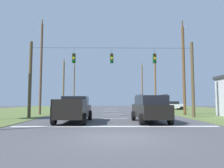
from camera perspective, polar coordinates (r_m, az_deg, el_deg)
name	(u,v)px	position (r m, az deg, el deg)	size (l,w,h in m)	color
ground_plane	(118,137)	(9.41, 1.68, -14.43)	(120.00, 120.00, 0.00)	#47474C
stop_bar_stripe	(115,126)	(13.29, 0.94, -11.54)	(13.00, 0.45, 0.01)	white
lane_dash_0	(113,118)	(19.26, 0.40, -9.39)	(0.15, 2.50, 0.01)	white
lane_dash_1	(112,114)	(25.51, 0.10, -8.22)	(0.15, 2.50, 0.01)	white
lane_dash_2	(112,111)	(31.60, -0.07, -7.53)	(0.15, 2.50, 0.01)	white
lane_dash_3	(111,109)	(39.44, -0.21, -6.96)	(0.15, 2.50, 0.01)	white
lane_dash_4	(111,109)	(43.42, -0.27, -6.74)	(0.15, 2.50, 0.01)	white
overhead_signal_span	(112,76)	(20.16, 0.01, 2.23)	(16.04, 0.31, 7.37)	#4E412B
pickup_truck	(74,109)	(16.08, -10.30, -6.82)	(2.34, 5.43, 1.95)	black
suv_black	(150,108)	(15.83, 10.40, -6.52)	(2.41, 4.89, 2.05)	black
distant_car_crossing_white	(172,105)	(38.95, 16.10, -5.65)	(4.33, 2.08, 1.52)	silver
utility_pole_mid_right	(184,69)	(25.44, 19.04, 3.94)	(0.31, 1.94, 11.01)	brown
utility_pole_far_right	(155,85)	(39.14, 11.78, -0.31)	(0.33, 1.55, 9.26)	brown
utility_pole_near_left	(142,85)	(51.63, 8.26, -0.37)	(0.31, 1.86, 11.19)	brown
utility_pole_far_left	(41,66)	(25.98, -18.85, 4.73)	(0.27, 1.74, 11.34)	brown
utility_pole_distant_right	(64,84)	(38.33, -13.11, 0.01)	(0.26, 1.73, 9.20)	brown
utility_pole_distant_left	(74,86)	(51.15, -10.33, -0.44)	(0.28, 1.67, 10.79)	brown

